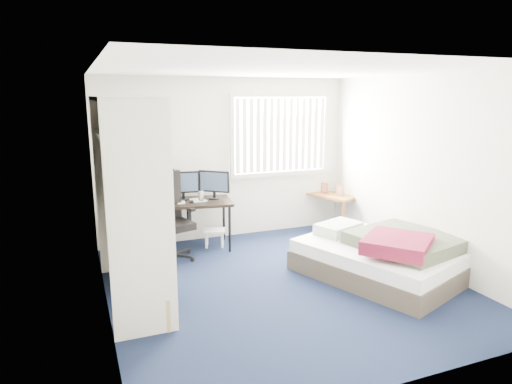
{
  "coord_description": "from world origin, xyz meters",
  "views": [
    {
      "loc": [
        -2.21,
        -4.65,
        2.24
      ],
      "look_at": [
        -0.19,
        0.4,
        1.07
      ],
      "focal_mm": 32.0,
      "sensor_mm": 36.0,
      "label": 1
    }
  ],
  "objects_px": {
    "desk": "(181,199)",
    "office_chair": "(170,225)",
    "nightstand": "(330,198)",
    "bed": "(383,256)"
  },
  "relations": [
    {
      "from": "desk",
      "to": "office_chair",
      "type": "distance_m",
      "value": 0.48
    },
    {
      "from": "nightstand",
      "to": "bed",
      "type": "relative_size",
      "value": 0.43
    },
    {
      "from": "desk",
      "to": "nightstand",
      "type": "xyz_separation_m",
      "value": [
        2.57,
        0.09,
        -0.23
      ]
    },
    {
      "from": "desk",
      "to": "bed",
      "type": "bearing_deg",
      "value": -43.4
    },
    {
      "from": "office_chair",
      "to": "bed",
      "type": "xyz_separation_m",
      "value": [
        2.33,
        -1.67,
        -0.2
      ]
    },
    {
      "from": "bed",
      "to": "desk",
      "type": "bearing_deg",
      "value": 136.6
    },
    {
      "from": "nightstand",
      "to": "bed",
      "type": "bearing_deg",
      "value": -102.85
    },
    {
      "from": "desk",
      "to": "office_chair",
      "type": "bearing_deg",
      "value": -126.12
    },
    {
      "from": "desk",
      "to": "nightstand",
      "type": "distance_m",
      "value": 2.59
    },
    {
      "from": "nightstand",
      "to": "bed",
      "type": "height_order",
      "value": "nightstand"
    }
  ]
}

